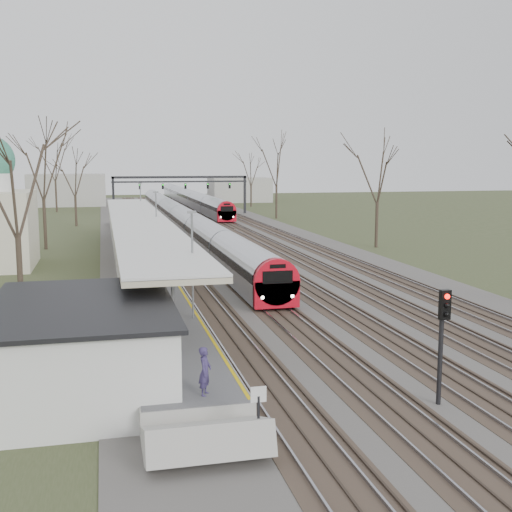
{
  "coord_description": "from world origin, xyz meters",
  "views": [
    {
      "loc": [
        -11.66,
        -15.13,
        8.28
      ],
      "look_at": [
        -1.73,
        26.29,
        2.0
      ],
      "focal_mm": 45.0,
      "sensor_mm": 36.0,
      "label": 1
    }
  ],
  "objects_px": {
    "train_far": "(190,198)",
    "signal_post": "(442,330)",
    "passenger": "(205,371)",
    "train_near": "(180,218)"
  },
  "relations": [
    {
      "from": "train_near",
      "to": "signal_post",
      "type": "bearing_deg",
      "value": -88.31
    },
    {
      "from": "train_far",
      "to": "passenger",
      "type": "xyz_separation_m",
      "value": [
        -13.21,
        -102.31,
        0.31
      ]
    },
    {
      "from": "train_near",
      "to": "passenger",
      "type": "bearing_deg",
      "value": -96.02
    },
    {
      "from": "train_far",
      "to": "passenger",
      "type": "relative_size",
      "value": 47.84
    },
    {
      "from": "passenger",
      "to": "signal_post",
      "type": "distance_m",
      "value": 8.03
    },
    {
      "from": "train_near",
      "to": "passenger",
      "type": "distance_m",
      "value": 59.25
    },
    {
      "from": "passenger",
      "to": "train_far",
      "type": "bearing_deg",
      "value": 17.18
    },
    {
      "from": "train_far",
      "to": "signal_post",
      "type": "height_order",
      "value": "signal_post"
    },
    {
      "from": "train_far",
      "to": "signal_post",
      "type": "relative_size",
      "value": 18.34
    },
    {
      "from": "passenger",
      "to": "signal_post",
      "type": "relative_size",
      "value": 0.38
    }
  ]
}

